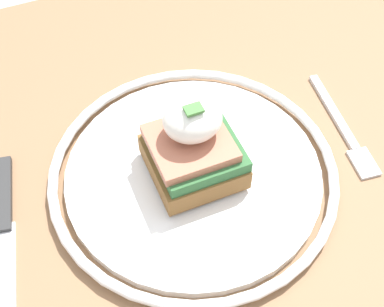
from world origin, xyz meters
TOP-DOWN VIEW (x-y plane):
  - dining_table at (0.00, 0.00)m, footprint 0.91×0.69m
  - plate at (0.02, -0.00)m, footprint 0.29×0.29m
  - sandwich at (0.01, -0.00)m, footprint 0.08×0.08m
  - fork at (-0.16, 0.01)m, footprint 0.03×0.15m
  - knife at (0.20, -0.02)m, footprint 0.05×0.18m

SIDE VIEW (x-z plane):
  - dining_table at x=0.00m, z-range 0.23..0.95m
  - fork at x=-0.16m, z-range 0.72..0.73m
  - knife at x=0.20m, z-range 0.72..0.73m
  - plate at x=0.02m, z-range 0.72..0.74m
  - sandwich at x=0.01m, z-range 0.72..0.81m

